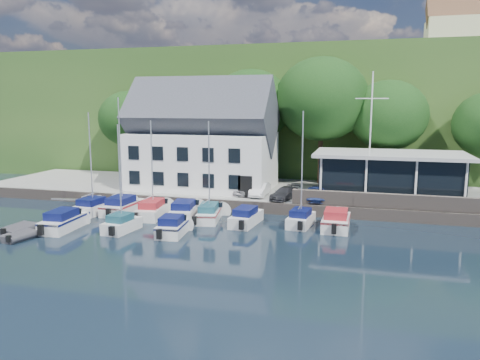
{
  "coord_description": "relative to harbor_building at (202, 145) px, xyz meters",
  "views": [
    {
      "loc": [
        8.98,
        -27.66,
        9.46
      ],
      "look_at": [
        -1.03,
        9.0,
        3.2
      ],
      "focal_mm": 35.0,
      "sensor_mm": 36.0,
      "label": 1
    }
  ],
  "objects": [
    {
      "name": "ground",
      "position": [
        7.0,
        -16.5,
        -5.35
      ],
      "size": [
        180.0,
        180.0,
        0.0
      ],
      "primitive_type": "plane",
      "color": "black",
      "rests_on": "ground"
    },
    {
      "name": "quay",
      "position": [
        7.0,
        1.0,
        -4.85
      ],
      "size": [
        60.0,
        13.0,
        1.0
      ],
      "primitive_type": "cube",
      "color": "gray",
      "rests_on": "ground"
    },
    {
      "name": "quay_face",
      "position": [
        7.0,
        -5.5,
        -4.85
      ],
      "size": [
        60.0,
        0.3,
        1.0
      ],
      "primitive_type": "cube",
      "color": "#5F544C",
      "rests_on": "ground"
    },
    {
      "name": "hillside",
      "position": [
        7.0,
        45.5,
        2.65
      ],
      "size": [
        160.0,
        75.0,
        16.0
      ],
      "primitive_type": "cube",
      "color": "#254A1B",
      "rests_on": "ground"
    },
    {
      "name": "field_patch",
      "position": [
        15.0,
        53.5,
        10.8
      ],
      "size": [
        50.0,
        30.0,
        0.3
      ],
      "primitive_type": "cube",
      "color": "#556633",
      "rests_on": "hillside"
    },
    {
      "name": "farmhouse",
      "position": [
        29.0,
        35.5,
        14.75
      ],
      "size": [
        10.4,
        7.0,
        8.2
      ],
      "primitive_type": null,
      "color": "beige",
      "rests_on": "hillside"
    },
    {
      "name": "harbor_building",
      "position": [
        0.0,
        0.0,
        0.0
      ],
      "size": [
        14.4,
        8.2,
        8.7
      ],
      "primitive_type": null,
      "color": "white",
      "rests_on": "quay"
    },
    {
      "name": "club_pavilion",
      "position": [
        18.0,
        -0.5,
        -2.3
      ],
      "size": [
        13.2,
        7.2,
        4.1
      ],
      "primitive_type": null,
      "color": "black",
      "rests_on": "quay"
    },
    {
      "name": "seawall",
      "position": [
        19.0,
        -5.1,
        -3.75
      ],
      "size": [
        18.0,
        0.5,
        1.2
      ],
      "primitive_type": "cube",
      "color": "#5F544C",
      "rests_on": "quay"
    },
    {
      "name": "gangway",
      "position": [
        -9.5,
        -7.5,
        -5.35
      ],
      "size": [
        1.2,
        6.0,
        1.4
      ],
      "primitive_type": null,
      "color": "silver",
      "rests_on": "ground"
    },
    {
      "name": "car_silver",
      "position": [
        5.11,
        -2.66,
        -3.8
      ],
      "size": [
        1.76,
        3.36,
        1.09
      ],
      "primitive_type": "imported",
      "rotation": [
        0.0,
        0.0,
        -0.15
      ],
      "color": "#ABAAAF",
      "rests_on": "quay"
    },
    {
      "name": "car_white",
      "position": [
        6.61,
        -2.85,
        -3.74
      ],
      "size": [
        1.36,
        3.71,
        1.21
      ],
      "primitive_type": "imported",
      "rotation": [
        0.0,
        0.0,
        -0.02
      ],
      "color": "silver",
      "rests_on": "quay"
    },
    {
      "name": "car_dgrey",
      "position": [
        9.07,
        -3.77,
        -3.81
      ],
      "size": [
        2.58,
        4.01,
        1.08
      ],
      "primitive_type": "imported",
      "rotation": [
        0.0,
        0.0,
        -0.31
      ],
      "color": "#292A2E",
      "rests_on": "quay"
    },
    {
      "name": "car_blue",
      "position": [
        11.93,
        -3.49,
        -3.72
      ],
      "size": [
        1.63,
        3.75,
        1.26
      ],
      "primitive_type": "imported",
      "rotation": [
        0.0,
        0.0,
        0.05
      ],
      "color": "navy",
      "rests_on": "quay"
    },
    {
      "name": "flagpole",
      "position": [
        16.2,
        -3.41,
        1.18
      ],
      "size": [
        2.65,
        0.2,
        11.05
      ],
      "primitive_type": null,
      "color": "white",
      "rests_on": "quay"
    },
    {
      "name": "tree_0",
      "position": [
        -11.22,
        5.98,
        0.6
      ],
      "size": [
        7.25,
        7.25,
        9.9
      ],
      "primitive_type": null,
      "color": "black",
      "rests_on": "quay"
    },
    {
      "name": "tree_1",
      "position": [
        -4.94,
        5.31,
        0.54
      ],
      "size": [
        7.16,
        7.16,
        9.78
      ],
      "primitive_type": null,
      "color": "black",
      "rests_on": "quay"
    },
    {
      "name": "tree_2",
      "position": [
        3.52,
        6.09,
        1.72
      ],
      "size": [
        8.88,
        8.88,
        12.14
      ],
      "primitive_type": null,
      "color": "black",
      "rests_on": "quay"
    },
    {
      "name": "tree_3",
      "position": [
        11.21,
        5.63,
        2.26
      ],
      "size": [
        9.68,
        9.68,
        13.23
      ],
      "primitive_type": null,
      "color": "black",
      "rests_on": "quay"
    },
    {
      "name": "tree_4",
      "position": [
        17.94,
        5.94,
        1.05
      ],
      "size": [
        7.9,
        7.9,
        10.8
      ],
      "primitive_type": null,
      "color": "black",
      "rests_on": "quay"
    },
    {
      "name": "boat_r1_0",
      "position": [
        -6.65,
        -9.47,
        -0.93
      ],
      "size": [
        2.57,
        5.78,
        8.84
      ],
      "primitive_type": null,
      "rotation": [
        0.0,
        0.0,
        -0.1
      ],
      "color": "silver",
      "rests_on": "ground"
    },
    {
      "name": "boat_r1_1",
      "position": [
        -4.33,
        -8.56,
        -0.69
      ],
      "size": [
        2.39,
        6.44,
        9.31
      ],
      "primitive_type": null,
      "rotation": [
        0.0,
        0.0,
        -0.03
      ],
      "color": "silver",
      "rests_on": "ground"
    },
    {
      "name": "boat_r1_2",
      "position": [
        -1.19,
        -9.02,
        -0.86
      ],
      "size": [
        2.79,
        6.84,
        8.97
      ],
      "primitive_type": null,
      "rotation": [
        0.0,
        0.0,
        0.13
      ],
      "color": "silver",
      "rests_on": "ground"
    },
    {
      "name": "boat_r1_3",
      "position": [
        1.53,
        -8.71,
        -4.62
      ],
      "size": [
        3.02,
        6.42,
        1.47
      ],
      "primitive_type": null,
      "rotation": [
        0.0,
        0.0,
        0.16
      ],
      "color": "silver",
      "rests_on": "ground"
    },
    {
      "name": "boat_r1_4",
      "position": [
        3.76,
        -8.85,
        -1.13
      ],
      "size": [
        2.8,
        6.56,
        8.43
      ],
      "primitive_type": null,
      "rotation": [
        0.0,
        0.0,
        0.17
      ],
      "color": "silver",
      "rests_on": "ground"
    },
    {
      "name": "boat_r1_5",
      "position": [
        7.02,
        -9.47,
        -4.64
      ],
      "size": [
        2.31,
        5.91,
        1.43
      ],
      "primitive_type": null,
      "rotation": [
        0.0,
        0.0,
        -0.09
      ],
      "color": "silver",
      "rests_on": "ground"
    },
    {
      "name": "boat_r1_6",
      "position": [
        11.24,
        -8.7,
        -1.18
      ],
      "size": [
        2.29,
        5.25,
        8.33
      ],
      "primitive_type": null,
      "rotation": [
        0.0,
        0.0,
        -0.11
      ],
      "color": "silver",
      "rests_on": "ground"
    },
    {
      "name": "boat_r1_7",
      "position": [
        13.94,
        -8.95,
        -4.58
      ],
      "size": [
        2.14,
        5.66,
        1.55
      ],
      "primitive_type": null,
      "rotation": [
        0.0,
        0.0,
        -0.0
      ],
      "color": "silver",
      "rests_on": "ground"
    },
    {
      "name": "boat_r2_0",
      "position": [
        -5.95,
        -14.44,
        -4.58
      ],
      "size": [
        2.39,
        6.61,
        1.54
      ],
      "primitive_type": null,
      "rotation": [
        0.0,
        0.0,
        0.06
      ],
      "color": "silver",
      "rests_on": "ground"
    },
    {
      "name": "boat_r2_1",
      "position": [
        -1.43,
        -13.86,
        -1.13
      ],
      "size": [
        2.2,
        4.78,
        8.44
      ],
      "primitive_type": null,
      "rotation": [
        0.0,
        0.0,
        -0.11
      ],
      "color": "silver",
      "rests_on": "ground"
    },
    {
      "name": "boat_r2_2",
      "position": [
        2.59,
        -13.7,
        -4.63
      ],
      "size": [
        2.41,
        5.01,
        1.44
      ],
      "primitive_type": null,
      "rotation": [
        0.0,
        0.0,
        0.11
      ],
      "color": "silver",
      "rests_on": "ground"
    },
    {
      "name": "dinghy_0",
      "position": [
        -8.58,
        -16.29,
        -4.97
      ],
      "size": [
        2.06,
        3.3,
        0.75
      ],
      "primitive_type": null,
      "rotation": [
        0.0,
        0.0,
        -0.04
      ],
      "color": "#343439",
      "rests_on": "ground"
    },
    {
      "name": "dinghy_1",
      "position": [
        -7.36,
        -17.6,
        -5.02
      ],
      "size": [
        2.18,
        3.07,
        0.65
      ],
      "primitive_type": null,
      "rotation": [
        0.0,
        0.0,
        -0.19
      ],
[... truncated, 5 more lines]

